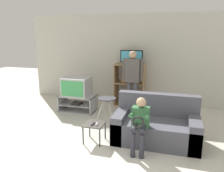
# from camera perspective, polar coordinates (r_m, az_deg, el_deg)

# --- Properties ---
(wall_back) EXTENTS (6.40, 0.06, 2.60)m
(wall_back) POSITION_cam_1_polar(r_m,az_deg,el_deg) (6.50, 5.08, 6.93)
(wall_back) COLOR beige
(wall_back) RESTS_ON ground_plane
(tv_stand) EXTENTS (0.95, 0.57, 0.43)m
(tv_stand) POSITION_cam_1_polar(r_m,az_deg,el_deg) (6.00, -8.89, -4.39)
(tv_stand) COLOR #A8A8AD
(tv_stand) RESTS_ON ground_plane
(television_main) EXTENTS (0.69, 0.58, 0.48)m
(television_main) POSITION_cam_1_polar(r_m,az_deg,el_deg) (5.89, -9.18, -0.09)
(television_main) COLOR #B2B2B7
(television_main) RESTS_ON tv_stand
(media_shelf) EXTENTS (0.84, 0.49, 1.21)m
(media_shelf) POSITION_cam_1_polar(r_m,az_deg,el_deg) (6.31, 4.64, 0.44)
(media_shelf) COLOR #9E7A51
(media_shelf) RESTS_ON ground_plane
(television_flat) EXTENTS (0.64, 0.20, 0.38)m
(television_flat) POSITION_cam_1_polar(r_m,az_deg,el_deg) (6.18, 5.09, 7.44)
(television_flat) COLOR black
(television_flat) RESTS_ON media_shelf
(folding_stool) EXTENTS (0.46, 0.46, 0.62)m
(folding_stool) POSITION_cam_1_polar(r_m,az_deg,el_deg) (5.00, -1.34, -4.14)
(folding_stool) COLOR #B7B7BC
(folding_stool) RESTS_ON ground_plane
(snack_table) EXTENTS (0.38, 0.38, 0.37)m
(snack_table) POSITION_cam_1_polar(r_m,az_deg,el_deg) (4.24, -4.65, -10.42)
(snack_table) COLOR #38332D
(snack_table) RESTS_ON ground_plane
(remote_control_black) EXTENTS (0.04, 0.14, 0.02)m
(remote_control_black) POSITION_cam_1_polar(r_m,az_deg,el_deg) (4.19, -5.03, -9.79)
(remote_control_black) COLOR #232328
(remote_control_black) RESTS_ON snack_table
(remote_control_white) EXTENTS (0.08, 0.15, 0.02)m
(remote_control_white) POSITION_cam_1_polar(r_m,az_deg,el_deg) (4.18, -4.03, -9.84)
(remote_control_white) COLOR gray
(remote_control_white) RESTS_ON snack_table
(couch) EXTENTS (1.59, 0.84, 0.88)m
(couch) POSITION_cam_1_polar(r_m,az_deg,el_deg) (4.37, 11.43, -10.22)
(couch) COLOR #4C4C56
(couch) RESTS_ON ground_plane
(person_standing_adult) EXTENTS (0.53, 0.20, 1.61)m
(person_standing_adult) POSITION_cam_1_polar(r_m,az_deg,el_deg) (5.70, 5.36, 2.74)
(person_standing_adult) COLOR #4C4C56
(person_standing_adult) RESTS_ON ground_plane
(person_seated_child) EXTENTS (0.33, 0.43, 0.96)m
(person_seated_child) POSITION_cam_1_polar(r_m,az_deg,el_deg) (3.82, 7.30, -8.98)
(person_seated_child) COLOR #2D2D38
(person_seated_child) RESTS_ON ground_plane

